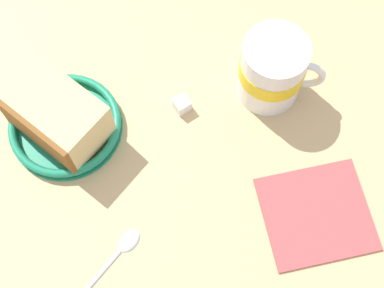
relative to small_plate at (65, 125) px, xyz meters
The scene contains 7 objects.
ground_plane 7.57cm from the small_plate, 17.11° to the left, with size 153.79×153.79×2.96cm, color tan.
small_plate is the anchor object (origin of this frame).
cake_slice 3.19cm from the small_plate, 114.26° to the right, with size 12.91×11.16×6.52cm.
tea_mug 25.65cm from the small_plate, 26.64° to the left, with size 10.27×7.83×9.44cm.
teaspoon 16.87cm from the small_plate, 51.41° to the right, with size 6.24×11.62×0.80cm.
folded_napkin 31.38cm from the small_plate, ahead, with size 12.04×11.09×0.60cm, color #B24C4C.
sugar_cube 14.28cm from the small_plate, 25.40° to the left, with size 1.80×1.80×1.80cm, color white.
Camera 1 is at (14.67, -24.83, 62.24)cm, focal length 52.32 mm.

